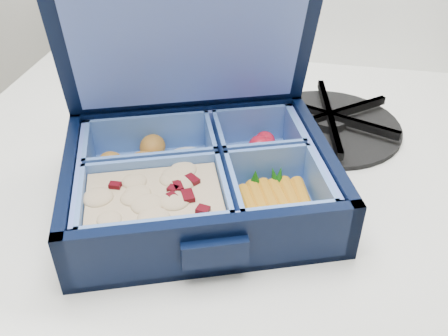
# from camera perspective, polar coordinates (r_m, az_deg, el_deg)

# --- Properties ---
(bento_box) EXTENTS (0.30, 0.27, 0.06)m
(bento_box) POSITION_cam_1_polar(r_m,az_deg,el_deg) (0.48, -2.78, -1.24)
(bento_box) COLOR black
(bento_box) RESTS_ON stove
(burner_grate) EXTENTS (0.22, 0.22, 0.03)m
(burner_grate) POSITION_cam_1_polar(r_m,az_deg,el_deg) (0.61, 11.89, 5.44)
(burner_grate) COLOR black
(burner_grate) RESTS_ON stove
(burner_grate_rear) EXTENTS (0.18, 0.18, 0.02)m
(burner_grate_rear) POSITION_cam_1_polar(r_m,az_deg,el_deg) (0.77, -10.96, 11.81)
(burner_grate_rear) COLOR black
(burner_grate_rear) RESTS_ON stove
(fork) EXTENTS (0.08, 0.17, 0.01)m
(fork) POSITION_cam_1_polar(r_m,az_deg,el_deg) (0.60, 9.76, 4.13)
(fork) COLOR silver
(fork) RESTS_ON stove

